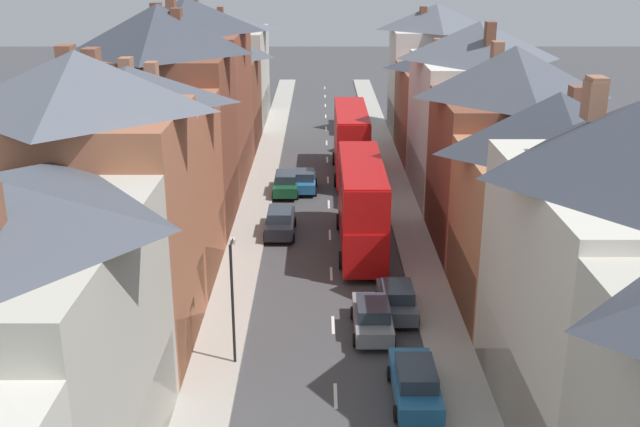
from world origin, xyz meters
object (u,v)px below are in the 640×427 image
Objects in this scene: car_mid_black at (399,300)px; car_mid_white at (374,317)px; car_parked_left_a at (417,382)px; car_near_blue at (282,221)px; car_near_silver at (357,111)px; double_decker_bus_lead at (363,204)px; car_parked_right_a at (306,181)px; street_lamp at (234,294)px; car_parked_left_b at (288,183)px; double_decker_bus_mid_street at (353,141)px.

car_mid_black is 0.92× the size of car_mid_white.
car_near_blue is at bearing 108.58° from car_parked_left_a.
car_near_blue reaches higher than car_near_silver.
car_parked_right_a is at bearing 107.58° from double_decker_bus_lead.
car_mid_black is at bearing 90.00° from car_parked_left_a.
double_decker_bus_lead is 1.96× the size of street_lamp.
car_mid_black is (4.90, -20.01, 0.01)m from car_parked_right_a.
car_near_silver is 27.18m from car_parked_left_b.
double_decker_bus_lead is 2.45× the size of car_parked_left_b.
car_mid_black is at bearing -86.90° from double_decker_bus_mid_street.
car_parked_right_a is at bearing 84.29° from street_lamp.
car_near_blue is at bearing 119.25° from car_mid_black.
car_parked_left_a is at bearing -90.00° from car_near_silver.
car_parked_left_a reaches higher than car_mid_white.
double_decker_bus_lead is at bearing -90.00° from double_decker_bus_mid_street.
double_decker_bus_lead reaches higher than car_near_blue.
double_decker_bus_lead is 2.38× the size of car_near_blue.
street_lamp is (-6.04, -28.71, 0.43)m from double_decker_bus_mid_street.
street_lamp reaches higher than car_parked_left_b.
car_near_blue is at bearing 85.78° from street_lamp.
car_parked_left_b is 24.04m from street_lamp.
car_mid_black is 20.35m from car_parked_left_b.
car_near_silver is 0.90× the size of car_parked_left_a.
car_parked_left_b reaches higher than car_mid_black.
double_decker_bus_mid_street is 29.34m from street_lamp.
double_decker_bus_lead is 37.26m from car_near_silver.
street_lamp is at bearing -156.01° from car_mid_white.
street_lamp is at bearing -94.22° from car_near_blue.
double_decker_bus_lead is at bearing 94.66° from car_parked_left_a.
double_decker_bus_mid_street is 2.38× the size of car_near_blue.
car_near_silver is at bearing 79.89° from car_near_blue.
double_decker_bus_lead is 1.00× the size of double_decker_bus_mid_street.
car_mid_white is at bearing 23.99° from street_lamp.
street_lamp reaches higher than car_mid_black.
car_near_silver is 45.85m from car_mid_black.
car_parked_right_a is 0.96× the size of car_mid_black.
car_mid_black is 8.95m from street_lamp.
car_mid_black is 2.23m from car_mid_white.
car_mid_white is (4.90, -21.20, -0.01)m from car_parked_left_b.
car_mid_white is at bearing -89.98° from double_decker_bus_mid_street.
double_decker_bus_mid_street reaches higher than car_mid_black.
car_near_blue is at bearing -110.43° from double_decker_bus_mid_street.
double_decker_bus_mid_street is 21.78m from car_near_silver.
car_mid_white is (0.01, -10.48, -2.00)m from double_decker_bus_lead.
car_parked_right_a is at bearing -130.54° from double_decker_bus_mid_street.
car_mid_white is (3.60, -21.82, 0.01)m from car_parked_right_a.
car_near_silver is at bearing 76.82° from car_parked_left_b.
car_parked_left_a is (0.00, -53.23, 0.03)m from car_near_silver.
street_lamp is at bearing -95.71° from car_parked_right_a.
car_mid_white is at bearing -89.95° from double_decker_bus_lead.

